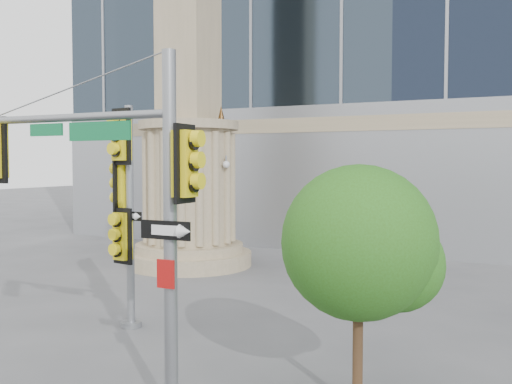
% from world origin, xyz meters
% --- Properties ---
extents(ground, '(120.00, 120.00, 0.00)m').
position_xyz_m(ground, '(0.00, 0.00, 0.00)').
color(ground, '#545456').
rests_on(ground, ground).
extents(monument, '(4.40, 4.40, 16.60)m').
position_xyz_m(monument, '(-6.00, 9.00, 5.52)').
color(monument, '#9B8B69').
rests_on(monument, ground).
extents(main_signal_pole, '(4.05, 0.49, 5.22)m').
position_xyz_m(main_signal_pole, '(-0.64, -1.51, 3.23)').
color(main_signal_pole, slate).
rests_on(main_signal_pole, ground).
extents(secondary_signal_pole, '(0.85, 0.72, 4.91)m').
position_xyz_m(secondary_signal_pole, '(-3.20, 1.90, 2.89)').
color(secondary_signal_pole, slate).
rests_on(secondary_signal_pole, ground).
extents(street_tree, '(2.34, 2.29, 3.65)m').
position_xyz_m(street_tree, '(2.62, 0.01, 2.40)').
color(street_tree, '#9B8B69').
rests_on(street_tree, ground).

